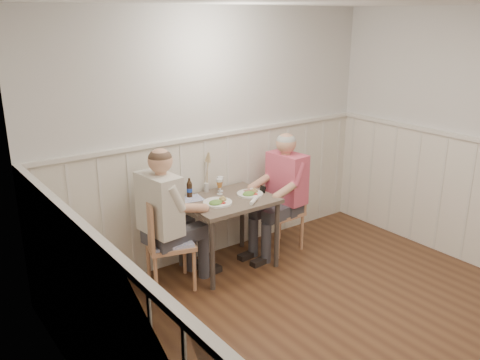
{
  "coord_description": "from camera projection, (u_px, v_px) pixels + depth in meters",
  "views": [
    {
      "loc": [
        -2.85,
        -2.09,
        2.51
      ],
      "look_at": [
        -0.12,
        1.64,
        1.0
      ],
      "focal_mm": 38.0,
      "sensor_mm": 36.0,
      "label": 1
    }
  ],
  "objects": [
    {
      "name": "beer_glass_b",
      "position": [
        220.0,
        184.0,
        5.18
      ],
      "size": [
        0.07,
        0.07,
        0.17
      ],
      "color": "silver",
      "rests_on": "dining_table"
    },
    {
      "name": "dining_table",
      "position": [
        228.0,
        208.0,
        5.12
      ],
      "size": [
        0.89,
        0.7,
        0.75
      ],
      "color": "brown",
      "rests_on": "ground"
    },
    {
      "name": "plate_diner",
      "position": [
        217.0,
        202.0,
        4.94
      ],
      "size": [
        0.29,
        0.29,
        0.07
      ],
      "color": "white",
      "rests_on": "dining_table"
    },
    {
      "name": "chair_right",
      "position": [
        283.0,
        207.0,
        5.61
      ],
      "size": [
        0.44,
        0.44,
        0.89
      ],
      "color": "tan",
      "rests_on": "ground"
    },
    {
      "name": "beer_glass_a",
      "position": [
        220.0,
        182.0,
        5.27
      ],
      "size": [
        0.06,
        0.06,
        0.16
      ],
      "color": "silver",
      "rests_on": "dining_table"
    },
    {
      "name": "wainscot",
      "position": [
        318.0,
        240.0,
        4.29
      ],
      "size": [
        4.0,
        4.49,
        1.34
      ],
      "color": "beige",
      "rests_on": "ground"
    },
    {
      "name": "man_in_pink",
      "position": [
        284.0,
        202.0,
        5.54
      ],
      "size": [
        0.65,
        0.45,
        1.35
      ],
      "color": "#3F3F47",
      "rests_on": "ground"
    },
    {
      "name": "beer_bottle",
      "position": [
        189.0,
        189.0,
        5.1
      ],
      "size": [
        0.06,
        0.06,
        0.2
      ],
      "color": "black",
      "rests_on": "dining_table"
    },
    {
      "name": "grass_vase",
      "position": [
        206.0,
        173.0,
        5.23
      ],
      "size": [
        0.05,
        0.05,
        0.44
      ],
      "color": "silver",
      "rests_on": "dining_table"
    },
    {
      "name": "diner_cream",
      "position": [
        165.0,
        230.0,
        4.75
      ],
      "size": [
        0.68,
        0.47,
        1.4
      ],
      "color": "#3F3F47",
      "rests_on": "ground"
    },
    {
      "name": "ground_plane",
      "position": [
        376.0,
        351.0,
        3.98
      ],
      "size": [
        4.5,
        4.5,
        0.0
      ],
      "primitive_type": "plane",
      "color": "#472A1A"
    },
    {
      "name": "chair_left",
      "position": [
        164.0,
        240.0,
        4.78
      ],
      "size": [
        0.53,
        0.53,
        0.91
      ],
      "color": "tan",
      "rests_on": "ground"
    },
    {
      "name": "gingham_mat",
      "position": [
        189.0,
        199.0,
        5.08
      ],
      "size": [
        0.29,
        0.25,
        0.01
      ],
      "color": "#5F6CBA",
      "rests_on": "dining_table"
    },
    {
      "name": "rolled_napkin",
      "position": [
        254.0,
        201.0,
        4.98
      ],
      "size": [
        0.17,
        0.14,
        0.04
      ],
      "color": "white",
      "rests_on": "dining_table"
    },
    {
      "name": "room_shell",
      "position": [
        394.0,
        165.0,
        3.51
      ],
      "size": [
        4.04,
        4.54,
        2.6
      ],
      "color": "silver",
      "rests_on": "ground"
    },
    {
      "name": "plate_man",
      "position": [
        250.0,
        193.0,
        5.19
      ],
      "size": [
        0.27,
        0.27,
        0.07
      ],
      "color": "white",
      "rests_on": "dining_table"
    }
  ]
}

